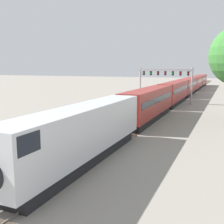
% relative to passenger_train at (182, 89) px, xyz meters
% --- Properties ---
extents(ground_plane, '(400.00, 400.00, 0.00)m').
position_rel_passenger_train_xyz_m(ground_plane, '(-2.00, -54.64, -2.61)').
color(ground_plane, gray).
extents(track_main, '(2.60, 200.00, 0.16)m').
position_rel_passenger_train_xyz_m(track_main, '(0.00, 5.36, -2.54)').
color(track_main, slate).
rests_on(track_main, ground).
extents(track_near, '(2.60, 160.00, 0.16)m').
position_rel_passenger_train_xyz_m(track_near, '(-5.50, -14.64, -2.54)').
color(track_near, slate).
rests_on(track_near, ground).
extents(passenger_train, '(3.04, 121.92, 4.80)m').
position_rel_passenger_train_xyz_m(passenger_train, '(0.00, 0.00, 0.00)').
color(passenger_train, silver).
rests_on(passenger_train, ground).
extents(signal_gantry, '(12.10, 0.49, 7.92)m').
position_rel_passenger_train_xyz_m(signal_gantry, '(-2.25, -9.69, 3.26)').
color(signal_gantry, '#999BA0').
rests_on(signal_gantry, ground).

